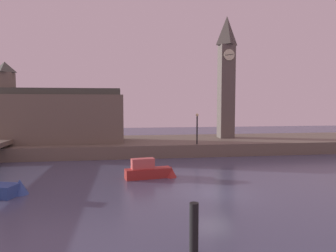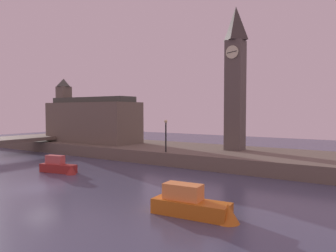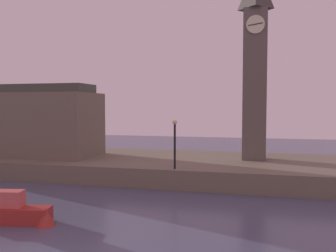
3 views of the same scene
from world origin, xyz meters
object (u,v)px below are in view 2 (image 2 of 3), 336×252
at_px(clock_tower, 235,76).
at_px(parliament_hall, 91,120).
at_px(boat_dinghy_red, 60,167).
at_px(streetlamp, 166,132).
at_px(boat_patrol_orange, 197,206).

xyz_separation_m(clock_tower, parliament_hall, (-22.25, -2.16, -5.50)).
bearing_deg(clock_tower, boat_dinghy_red, -127.01).
bearing_deg(streetlamp, boat_patrol_orange, -50.22).
xyz_separation_m(streetlamp, boat_patrol_orange, (11.72, -14.08, -3.16)).
height_order(clock_tower, boat_dinghy_red, clock_tower).
bearing_deg(boat_patrol_orange, streetlamp, 129.78).
xyz_separation_m(boat_patrol_orange, boat_dinghy_red, (-18.06, 4.43, -0.04)).
bearing_deg(parliament_hall, streetlamp, -14.15).
bearing_deg(boat_dinghy_red, boat_patrol_orange, -13.79).
height_order(clock_tower, parliament_hall, clock_tower).
height_order(clock_tower, streetlamp, clock_tower).
xyz_separation_m(clock_tower, boat_dinghy_red, (-12.04, -15.97, -9.69)).
height_order(parliament_hall, boat_dinghy_red, parliament_hall).
relative_size(parliament_hall, streetlamp, 4.10).
bearing_deg(clock_tower, boat_patrol_orange, -73.56).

